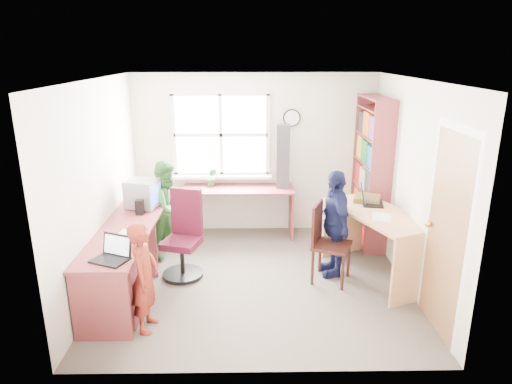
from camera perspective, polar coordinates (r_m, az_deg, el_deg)
The scene contains 19 objects.
room at distance 5.35m, azimuth 0.14°, elevation 1.23°, with size 3.64×3.44×2.44m.
l_desk at distance 5.40m, azimuth -14.04°, elevation -7.79°, with size 2.38×2.95×0.75m.
right_desk at distance 5.76m, azimuth 14.81°, elevation -4.59°, with size 1.17×1.60×0.84m.
bookshelf at distance 6.69m, azimuth 14.16°, elevation 2.04°, with size 0.30×1.02×2.10m.
swivel_chair at distance 5.73m, azimuth -9.00°, elevation -5.85°, with size 0.63×0.63×1.09m.
wooden_chair at distance 5.56m, azimuth 8.73°, elevation -5.90°, with size 0.55×0.55×0.97m.
crt_monitor at distance 6.04m, azimuth -14.02°, elevation -0.21°, with size 0.44×0.41×0.37m.
laptop_left at distance 4.69m, azimuth -17.46°, elevation -7.39°, with size 0.41×0.39×0.23m.
laptop_right at distance 5.94m, azimuth 13.91°, elevation -0.92°, with size 0.34×0.39×0.23m.
speaker_a at distance 5.82m, azimuth -14.34°, elevation -1.86°, with size 0.09×0.09×0.19m.
speaker_b at distance 6.38m, azimuth -13.80°, elevation -0.19°, with size 0.09×0.09×0.18m.
cd_tower at distance 6.69m, azimuth 3.42°, elevation 4.46°, with size 0.20×0.19×0.94m.
game_box at distance 6.05m, azimuth 13.71°, elevation -0.81°, with size 0.40×0.40×0.06m.
paper_a at distance 5.26m, azimuth -15.83°, elevation -5.09°, with size 0.24×0.31×0.00m.
paper_b at distance 5.50m, azimuth 15.44°, elevation -3.07°, with size 0.28×0.34×0.00m.
potted_plant at distance 6.82m, azimuth -5.57°, elevation 1.82°, with size 0.16×0.12×0.28m, color #2C6E2F.
person_red at distance 4.68m, azimuth -13.75°, elevation -10.35°, with size 0.41×0.27×1.13m, color maroon.
person_green at distance 6.29m, azimuth -10.88°, elevation -1.97°, with size 0.64×0.50×1.32m, color #31742E.
person_navy at distance 5.68m, azimuth 9.78°, elevation -3.87°, with size 0.79×0.33×1.34m, color #14183E.
Camera 1 is at (-0.08, -5.05, 2.69)m, focal length 32.00 mm.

